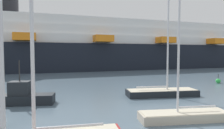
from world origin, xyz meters
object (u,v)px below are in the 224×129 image
channel_buoy_0 (218,81)px  cruise_ship (93,47)px  sailboat_5 (162,90)px  sailboat_2 (184,114)px  fishing_boat_1 (22,96)px

channel_buoy_0 → cruise_ship: size_ratio=0.01×
sailboat_5 → channel_buoy_0: sailboat_5 is taller
channel_buoy_0 → cruise_ship: bearing=108.0°
sailboat_5 → cruise_ship: 38.55m
sailboat_2 → fishing_boat_1: size_ratio=1.80×
sailboat_5 → channel_buoy_0: (12.91, 4.96, -0.22)m
sailboat_5 → fishing_boat_1: 13.64m
sailboat_5 → channel_buoy_0: size_ratio=9.44×
channel_buoy_0 → cruise_ship: cruise_ship is taller
sailboat_5 → cruise_ship: bearing=97.2°
sailboat_2 → sailboat_5: size_ratio=0.75×
sailboat_2 → fishing_boat_1: 13.47m
sailboat_2 → cruise_ship: (5.18, 45.37, 5.79)m
sailboat_5 → channel_buoy_0: 13.84m
sailboat_5 → sailboat_2: bearing=-101.8°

